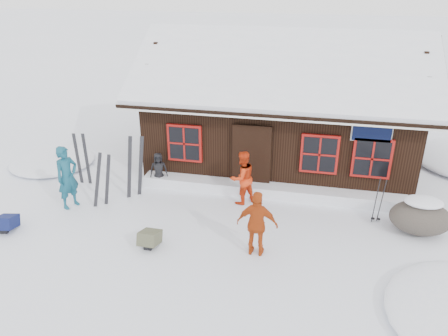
{
  "coord_description": "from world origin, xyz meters",
  "views": [
    {
      "loc": [
        2.58,
        -9.04,
        6.03
      ],
      "look_at": [
        0.39,
        1.07,
        1.3
      ],
      "focal_mm": 35.0,
      "sensor_mm": 36.0,
      "label": 1
    }
  ],
  "objects_px": {
    "boulder": "(420,217)",
    "ski_pair_left": "(103,180)",
    "skier_orange_right": "(257,224)",
    "skier_crouched": "(159,170)",
    "ski_poles": "(379,201)",
    "skier_teal": "(67,177)",
    "backpack_olive": "(150,240)",
    "skier_orange_left": "(242,178)",
    "backpack_blue": "(7,225)"
  },
  "relations": [
    {
      "from": "skier_orange_right",
      "to": "backpack_blue",
      "type": "bearing_deg",
      "value": 4.43
    },
    {
      "from": "skier_teal",
      "to": "boulder",
      "type": "distance_m",
      "value": 9.22
    },
    {
      "from": "skier_orange_right",
      "to": "ski_pair_left",
      "type": "xyz_separation_m",
      "value": [
        -4.46,
        1.37,
        -0.03
      ]
    },
    {
      "from": "ski_pair_left",
      "to": "backpack_blue",
      "type": "xyz_separation_m",
      "value": [
        -1.84,
        -1.7,
        -0.61
      ]
    },
    {
      "from": "skier_teal",
      "to": "skier_orange_left",
      "type": "distance_m",
      "value": 4.76
    },
    {
      "from": "skier_crouched",
      "to": "backpack_olive",
      "type": "distance_m",
      "value": 3.2
    },
    {
      "from": "boulder",
      "to": "backpack_olive",
      "type": "height_order",
      "value": "boulder"
    },
    {
      "from": "ski_poles",
      "to": "skier_orange_right",
      "type": "bearing_deg",
      "value": -143.95
    },
    {
      "from": "ski_pair_left",
      "to": "backpack_olive",
      "type": "relative_size",
      "value": 2.85
    },
    {
      "from": "backpack_blue",
      "to": "backpack_olive",
      "type": "xyz_separation_m",
      "value": [
        3.78,
        0.11,
        -0.0
      ]
    },
    {
      "from": "skier_crouched",
      "to": "backpack_blue",
      "type": "relative_size",
      "value": 1.88
    },
    {
      "from": "boulder",
      "to": "ski_poles",
      "type": "relative_size",
      "value": 1.15
    },
    {
      "from": "boulder",
      "to": "ski_pair_left",
      "type": "distance_m",
      "value": 8.31
    },
    {
      "from": "boulder",
      "to": "ski_pair_left",
      "type": "bearing_deg",
      "value": -177.18
    },
    {
      "from": "ski_pair_left",
      "to": "ski_poles",
      "type": "height_order",
      "value": "ski_pair_left"
    },
    {
      "from": "boulder",
      "to": "ski_poles",
      "type": "distance_m",
      "value": 1.04
    },
    {
      "from": "boulder",
      "to": "backpack_blue",
      "type": "xyz_separation_m",
      "value": [
        -10.13,
        -2.11,
        -0.28
      ]
    },
    {
      "from": "ski_pair_left",
      "to": "backpack_blue",
      "type": "height_order",
      "value": "ski_pair_left"
    },
    {
      "from": "skier_orange_right",
      "to": "backpack_blue",
      "type": "xyz_separation_m",
      "value": [
        -6.3,
        -0.34,
        -0.64
      ]
    },
    {
      "from": "skier_teal",
      "to": "ski_poles",
      "type": "relative_size",
      "value": 1.38
    },
    {
      "from": "skier_teal",
      "to": "skier_orange_left",
      "type": "xyz_separation_m",
      "value": [
        4.6,
        1.22,
        -0.12
      ]
    },
    {
      "from": "skier_teal",
      "to": "backpack_blue",
      "type": "xyz_separation_m",
      "value": [
        -0.94,
        -1.46,
        -0.74
      ]
    },
    {
      "from": "skier_crouched",
      "to": "backpack_olive",
      "type": "relative_size",
      "value": 1.88
    },
    {
      "from": "boulder",
      "to": "ski_poles",
      "type": "bearing_deg",
      "value": 163.32
    },
    {
      "from": "ski_pair_left",
      "to": "ski_poles",
      "type": "distance_m",
      "value": 7.34
    },
    {
      "from": "skier_orange_right",
      "to": "ski_pair_left",
      "type": "distance_m",
      "value": 4.67
    },
    {
      "from": "boulder",
      "to": "skier_orange_left",
      "type": "bearing_deg",
      "value": 172.95
    },
    {
      "from": "boulder",
      "to": "backpack_blue",
      "type": "height_order",
      "value": "boulder"
    },
    {
      "from": "skier_orange_left",
      "to": "backpack_olive",
      "type": "distance_m",
      "value": 3.18
    },
    {
      "from": "skier_teal",
      "to": "skier_orange_left",
      "type": "height_order",
      "value": "skier_teal"
    },
    {
      "from": "boulder",
      "to": "backpack_blue",
      "type": "bearing_deg",
      "value": -168.21
    },
    {
      "from": "skier_teal",
      "to": "ski_poles",
      "type": "xyz_separation_m",
      "value": [
        8.2,
        0.95,
        -0.28
      ]
    },
    {
      "from": "skier_orange_left",
      "to": "ski_pair_left",
      "type": "distance_m",
      "value": 3.83
    },
    {
      "from": "skier_teal",
      "to": "ski_pair_left",
      "type": "distance_m",
      "value": 0.94
    },
    {
      "from": "ski_pair_left",
      "to": "backpack_blue",
      "type": "relative_size",
      "value": 2.85
    },
    {
      "from": "skier_teal",
      "to": "skier_crouched",
      "type": "xyz_separation_m",
      "value": [
        1.97,
        1.7,
        -0.35
      ]
    },
    {
      "from": "skier_orange_right",
      "to": "skier_crouched",
      "type": "height_order",
      "value": "skier_orange_right"
    },
    {
      "from": "skier_orange_left",
      "to": "skier_crouched",
      "type": "height_order",
      "value": "skier_orange_left"
    },
    {
      "from": "skier_crouched",
      "to": "ski_poles",
      "type": "distance_m",
      "value": 6.28
    },
    {
      "from": "skier_teal",
      "to": "ski_pair_left",
      "type": "bearing_deg",
      "value": -50.81
    },
    {
      "from": "skier_orange_left",
      "to": "backpack_blue",
      "type": "xyz_separation_m",
      "value": [
        -5.54,
        -2.68,
        -0.62
      ]
    },
    {
      "from": "skier_orange_left",
      "to": "ski_poles",
      "type": "xyz_separation_m",
      "value": [
        3.6,
        -0.27,
        -0.17
      ]
    },
    {
      "from": "skier_orange_right",
      "to": "skier_orange_left",
      "type": "bearing_deg",
      "value": -70.69
    },
    {
      "from": "skier_crouched",
      "to": "ski_pair_left",
      "type": "bearing_deg",
      "value": -147.18
    },
    {
      "from": "backpack_olive",
      "to": "skier_orange_right",
      "type": "bearing_deg",
      "value": 6.13
    },
    {
      "from": "backpack_blue",
      "to": "ski_poles",
      "type": "bearing_deg",
      "value": 2.98
    },
    {
      "from": "boulder",
      "to": "skier_crouched",
      "type": "bearing_deg",
      "value": 171.75
    },
    {
      "from": "skier_crouched",
      "to": "ski_poles",
      "type": "relative_size",
      "value": 0.83
    },
    {
      "from": "ski_pair_left",
      "to": "backpack_blue",
      "type": "bearing_deg",
      "value": -149.5
    },
    {
      "from": "ski_poles",
      "to": "backpack_blue",
      "type": "bearing_deg",
      "value": -165.23
    }
  ]
}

